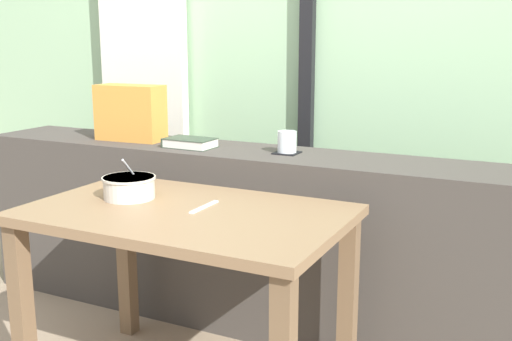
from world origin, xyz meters
TOP-DOWN VIEW (x-y plane):
  - outdoor_backdrop at (0.00, 1.24)m, footprint 4.80×0.08m
  - curtain_left_panel at (-1.03, 1.14)m, footprint 0.56×0.06m
  - window_divider_post at (-0.04, 1.17)m, footprint 0.07×0.05m
  - dark_console_ledge at (0.00, 0.55)m, footprint 2.80×0.39m
  - breakfast_table at (0.02, -0.07)m, footprint 1.08×0.68m
  - coaster_square at (0.12, 0.56)m, footprint 0.10×0.10m
  - juice_glass at (0.12, 0.56)m, footprint 0.08×0.08m
  - closed_book at (-0.33, 0.50)m, footprint 0.22×0.14m
  - throw_pillow at (-0.68, 0.55)m, footprint 0.33×0.16m
  - soup_bowl at (-0.25, -0.04)m, footprint 0.19×0.19m
  - fork_utensil at (0.06, -0.03)m, footprint 0.02×0.17m

SIDE VIEW (x-z plane):
  - dark_console_ledge at x=0.00m, z-range 0.00..0.79m
  - breakfast_table at x=0.02m, z-range 0.24..0.93m
  - fork_utensil at x=0.06m, z-range 0.69..0.70m
  - soup_bowl at x=-0.25m, z-range 0.66..0.81m
  - coaster_square at x=0.12m, z-range 0.79..0.79m
  - closed_book at x=-0.33m, z-range 0.79..0.83m
  - juice_glass at x=0.12m, z-range 0.79..0.88m
  - throw_pillow at x=-0.68m, z-range 0.79..1.05m
  - curtain_left_panel at x=-1.03m, z-range 0.00..2.50m
  - window_divider_post at x=-0.04m, z-range 0.00..2.60m
  - outdoor_backdrop at x=0.00m, z-range 0.00..2.80m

